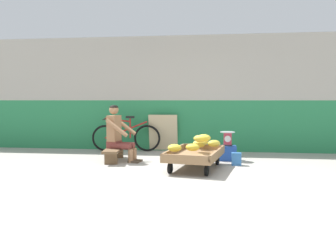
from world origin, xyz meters
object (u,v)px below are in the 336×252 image
(plastic_crate, at_px, (227,153))
(weighing_scale, at_px, (228,138))
(banana_cart, at_px, (195,156))
(low_bench, at_px, (114,151))
(vendor_seated, at_px, (118,133))
(sign_board, at_px, (163,133))
(bicycle_near_left, at_px, (126,137))
(shopping_bag, at_px, (236,159))

(plastic_crate, height_order, weighing_scale, weighing_scale)
(banana_cart, xyz_separation_m, plastic_crate, (0.61, 0.98, -0.09))
(low_bench, xyz_separation_m, plastic_crate, (2.29, 0.36, -0.05))
(vendor_seated, distance_m, plastic_crate, 2.28)
(weighing_scale, height_order, sign_board, sign_board)
(bicycle_near_left, distance_m, shopping_bag, 2.95)
(vendor_seated, xyz_separation_m, sign_board, (0.70, 1.53, -0.13))
(vendor_seated, height_order, bicycle_near_left, vendor_seated)
(banana_cart, relative_size, sign_board, 1.77)
(shopping_bag, bearing_deg, low_bench, 176.10)
(low_bench, bearing_deg, shopping_bag, -3.90)
(vendor_seated, height_order, shopping_bag, vendor_seated)
(plastic_crate, distance_m, shopping_bag, 0.55)
(plastic_crate, height_order, sign_board, sign_board)
(shopping_bag, bearing_deg, vendor_seated, 176.35)
(plastic_crate, bearing_deg, sign_board, 142.60)
(vendor_seated, relative_size, shopping_bag, 4.75)
(banana_cart, height_order, sign_board, sign_board)
(weighing_scale, distance_m, sign_board, 1.89)
(weighing_scale, xyz_separation_m, sign_board, (-1.50, 1.15, -0.01))
(vendor_seated, bearing_deg, sign_board, 65.29)
(weighing_scale, bearing_deg, shopping_bag, -74.32)
(low_bench, height_order, bicycle_near_left, bicycle_near_left)
(plastic_crate, bearing_deg, banana_cart, -121.95)
(bicycle_near_left, xyz_separation_m, shopping_bag, (2.53, -1.50, -0.23))
(vendor_seated, distance_m, shopping_bag, 2.40)
(plastic_crate, xyz_separation_m, bicycle_near_left, (-2.39, 0.97, 0.20))
(low_bench, distance_m, shopping_bag, 2.45)
(banana_cart, height_order, weighing_scale, weighing_scale)
(bicycle_near_left, bearing_deg, banana_cart, -47.73)
(shopping_bag, bearing_deg, weighing_scale, 105.68)
(plastic_crate, bearing_deg, weighing_scale, -90.00)
(banana_cart, xyz_separation_m, weighing_scale, (0.61, 0.98, 0.21))
(shopping_bag, bearing_deg, plastic_crate, 105.64)
(banana_cart, xyz_separation_m, vendor_seated, (-1.59, 0.60, 0.33))
(banana_cart, height_order, shopping_bag, banana_cart)
(shopping_bag, bearing_deg, bicycle_near_left, 149.44)
(low_bench, height_order, vendor_seated, vendor_seated)
(banana_cart, height_order, bicycle_near_left, bicycle_near_left)
(bicycle_near_left, distance_m, sign_board, 0.91)
(banana_cart, height_order, vendor_seated, vendor_seated)
(low_bench, height_order, shopping_bag, low_bench)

